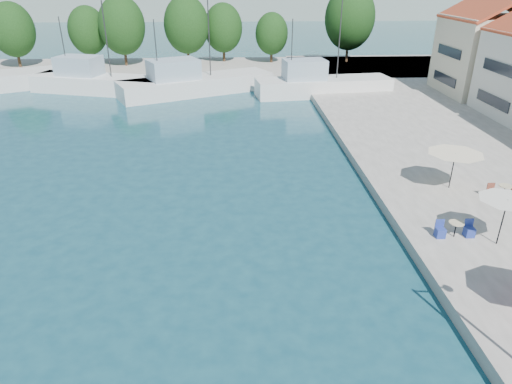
{
  "coord_description": "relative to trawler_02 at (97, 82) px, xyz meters",
  "views": [
    {
      "loc": [
        -1.98,
        4.73,
        11.73
      ],
      "look_at": [
        -0.96,
        26.0,
        1.58
      ],
      "focal_mm": 32.0,
      "sensor_mm": 36.0,
      "label": 1
    }
  ],
  "objects": [
    {
      "name": "quay_far",
      "position": [
        9.06,
        11.1,
        -0.77
      ],
      "size": [
        90.0,
        16.0,
        0.6
      ],
      "primitive_type": "cube",
      "color": "gray",
      "rests_on": "ground"
    },
    {
      "name": "building_06",
      "position": [
        41.06,
        -4.9,
        4.43
      ],
      "size": [
        9.0,
        8.8,
        10.2
      ],
      "color": "beige",
      "rests_on": "quay_right"
    },
    {
      "name": "trawler_02",
      "position": [
        0.0,
        0.0,
        0.0
      ],
      "size": [
        15.49,
        7.85,
        10.2
      ],
      "rotation": [
        0.0,
        0.0,
        -0.28
      ],
      "color": "white",
      "rests_on": "ground"
    },
    {
      "name": "trawler_03",
      "position": [
        10.64,
        -1.24,
        -0.0
      ],
      "size": [
        16.99,
        11.21,
        10.2
      ],
      "rotation": [
        0.0,
        0.0,
        0.45
      ],
      "color": "silver",
      "rests_on": "ground"
    },
    {
      "name": "trawler_04",
      "position": [
        24.27,
        -2.63,
        0.0
      ],
      "size": [
        14.73,
        5.45,
        10.2
      ],
      "rotation": [
        0.0,
        0.0,
        0.12
      ],
      "color": "silver",
      "rests_on": "ground"
    },
    {
      "name": "tree_02",
      "position": [
        -13.47,
        12.63,
        4.26
      ],
      "size": [
        5.54,
        5.54,
        8.2
      ],
      "color": "#3F2B19",
      "rests_on": "quay_far"
    },
    {
      "name": "tree_03",
      "position": [
        -4.54,
        14.84,
        3.9
      ],
      "size": [
        5.12,
        5.12,
        7.57
      ],
      "color": "#3F2B19",
      "rests_on": "quay_far"
    },
    {
      "name": "tree_04",
      "position": [
        0.5,
        13.13,
        4.67
      ],
      "size": [
        6.02,
        6.02,
        8.91
      ],
      "color": "#3F2B19",
      "rests_on": "quay_far"
    },
    {
      "name": "tree_05",
      "position": [
        8.9,
        13.74,
        4.66
      ],
      "size": [
        6.0,
        6.0,
        8.89
      ],
      "color": "#3F2B19",
      "rests_on": "quay_far"
    },
    {
      "name": "tree_06",
      "position": [
        13.76,
        15.75,
        4.04
      ],
      "size": [
        5.28,
        5.28,
        7.82
      ],
      "color": "#3F2B19",
      "rests_on": "quay_far"
    },
    {
      "name": "tree_07",
      "position": [
        20.41,
        14.63,
        3.37
      ],
      "size": [
        4.5,
        4.5,
        6.66
      ],
      "color": "#3F2B19",
      "rests_on": "quay_far"
    },
    {
      "name": "tree_08",
      "position": [
        31.12,
        14.67,
        5.36
      ],
      "size": [
        6.82,
        6.82,
        10.09
      ],
      "color": "#3F2B19",
      "rests_on": "quay_far"
    },
    {
      "name": "umbrella_white",
      "position": [
        26.96,
        -33.88,
        1.53
      ],
      "size": [
        2.5,
        2.5,
        2.25
      ],
      "color": "black",
      "rests_on": "quay_right"
    },
    {
      "name": "umbrella_cream",
      "position": [
        27.4,
        -27.79,
        1.4
      ],
      "size": [
        3.11,
        3.11,
        2.12
      ],
      "color": "black",
      "rests_on": "quay_right"
    },
    {
      "name": "cafe_table_02",
      "position": [
        25.28,
        -33.18,
        -0.18
      ],
      "size": [
        1.82,
        0.7,
        0.76
      ],
      "color": "black",
      "rests_on": "quay_right"
    },
    {
      "name": "cafe_table_03",
      "position": [
        29.79,
        -29.26,
        -0.18
      ],
      "size": [
        1.82,
        0.7,
        0.76
      ],
      "color": "black",
      "rests_on": "quay_right"
    }
  ]
}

